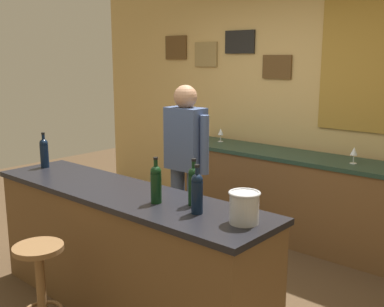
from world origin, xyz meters
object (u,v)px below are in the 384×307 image
Objects in this scene: ice_bucket at (244,207)px; wine_glass_a at (203,131)px; wine_bottle_d at (197,192)px; wine_glass_c at (354,152)px; wine_bottle_b at (156,183)px; wine_bottle_c at (194,185)px; bar_stool at (40,278)px; bartender at (186,161)px; wine_bottle_a at (44,152)px; wine_glass_b at (221,132)px.

wine_glass_a is (-2.02, 2.04, -0.01)m from ice_bucket.
wine_bottle_d reaches higher than wine_glass_c.
wine_bottle_b is 1.00× the size of wine_bottle_c.
bar_stool is 1.42m from ice_bucket.
bartender is at bearing 134.86° from wine_bottle_d.
bartender reaches higher than wine_bottle_b.
wine_bottle_a is 1.00× the size of wine_bottle_c.
wine_bottle_c is at bearing -45.57° from bartender.
bartender is 1.61m from ice_bucket.
bartender reaches higher than wine_glass_c.
wine_bottle_d is at bearing -41.96° from wine_bottle_c.
wine_glass_b is at bearing 113.02° from bartender.
bartender is 10.45× the size of wine_glass_b.
ice_bucket is at bearing -0.04° from wine_bottle_a.
wine_bottle_a is 1.44m from wine_bottle_b.
wine_bottle_d is at bearing -93.94° from wine_glass_c.
wine_glass_c is (1.84, -0.05, 0.00)m from wine_glass_a.
wine_bottle_c is 0.44m from ice_bucket.
bar_stool is 2.22× the size of wine_bottle_a.
wine_bottle_d reaches higher than bar_stool.
wine_bottle_b is 1.97× the size of wine_glass_b.
ice_bucket is at bearing -8.18° from wine_bottle_c.
bar_stool is 4.39× the size of wine_glass_c.
wine_bottle_c reaches higher than ice_bucket.
wine_glass_b is (0.31, 2.08, -0.05)m from wine_bottle_a.
wine_glass_c is (1.92, 1.99, -0.05)m from wine_bottle_a.
wine_bottle_b is at bearing -177.23° from wine_bottle_d.
wine_glass_a is (-1.70, 2.09, -0.05)m from wine_bottle_d.
wine_glass_a is 0.24m from wine_glass_b.
wine_glass_b is at bearing 176.63° from wine_glass_c.
wine_glass_b is (-1.35, 2.02, -0.05)m from wine_bottle_c.
wine_bottle_d is 1.97× the size of wine_glass_b.
bartender is 1.24m from wine_bottle_a.
bar_stool is 3.62× the size of ice_bucket.
wine_bottle_b is 2.11m from wine_glass_c.
wine_glass_a is at bearing 128.64° from wine_bottle_c.
wine_glass_b is (-1.13, 2.15, -0.05)m from wine_bottle_b.
ice_bucket is at bearing -35.93° from bartender.
wine_bottle_d is (0.99, -0.99, 0.12)m from bartender.
wine_glass_c is at bearing 70.40° from bar_stool.
ice_bucket is 2.87m from wine_glass_a.
bartender is 1.40m from wine_bottle_d.
bartender is 1.54m from wine_glass_c.
wine_glass_a is 1.00× the size of wine_glass_c.
bar_stool is at bearing -34.34° from wine_bottle_a.
wine_glass_a is at bearing 134.70° from ice_bucket.
bar_stool is at bearing -83.59° from bartender.
wine_glass_a is 1.00× the size of wine_glass_b.
wine_bottle_a is 2.77m from wine_glass_c.
bartender is at bearing 96.41° from bar_stool.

